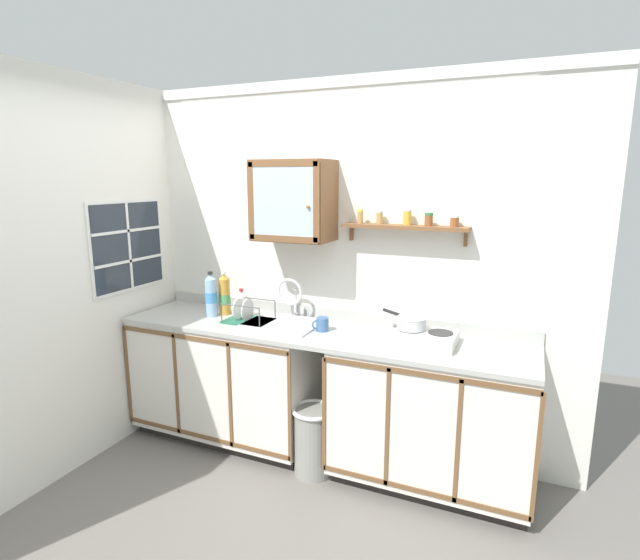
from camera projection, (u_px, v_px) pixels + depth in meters
name	position (u px, v px, depth m)	size (l,w,h in m)	color
floor	(290.00, 487.00, 3.13)	(5.85, 5.85, 0.00)	slate
back_wall	(334.00, 267.00, 3.52)	(3.45, 0.07, 2.59)	silver
side_wall_left	(73.00, 277.00, 3.21)	(0.05, 3.51, 2.59)	silver
lower_cabinet_run	(228.00, 379.00, 3.69)	(1.38, 0.61, 0.89)	black
lower_cabinet_run_right	(432.00, 417.00, 3.09)	(1.24, 0.61, 0.89)	black
countertop	(316.00, 332.00, 3.31)	(2.81, 0.63, 0.03)	#B2B2AD
backsplash	(332.00, 314.00, 3.56)	(2.81, 0.02, 0.08)	#B2B2AD
sink	(283.00, 327.00, 3.46)	(0.51, 0.48, 0.44)	silver
hot_plate_stove	(425.00, 338.00, 3.02)	(0.38, 0.30, 0.08)	silver
saucepan	(411.00, 322.00, 3.07)	(0.32, 0.25, 0.08)	silver
bottle_water_blue_0	(211.00, 296.00, 3.62)	(0.09, 0.09, 0.33)	#8CB7E0
bottle_juice_amber_1	(225.00, 295.00, 3.67)	(0.09, 0.09, 0.33)	gold
bottle_opaque_white_2	(242.00, 305.00, 3.58)	(0.07, 0.07, 0.22)	white
dish_rack	(247.00, 317.00, 3.50)	(0.33, 0.24, 0.17)	#26664C
mug	(322.00, 324.00, 3.28)	(0.10, 0.11, 0.09)	#3F6699
wall_cabinet	(293.00, 201.00, 3.35)	(0.54, 0.34, 0.54)	brown
spice_shelf	(406.00, 225.00, 3.17)	(0.82, 0.14, 0.23)	brown
window	(128.00, 246.00, 3.59)	(0.03, 0.69, 0.66)	#262D38
trash_bin	(314.00, 439.00, 3.25)	(0.29, 0.29, 0.46)	gray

